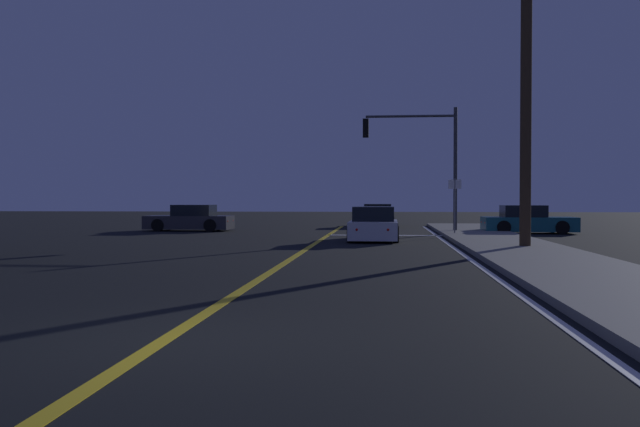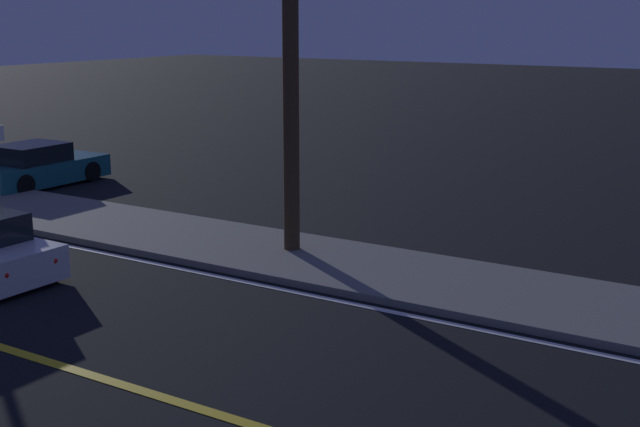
{
  "view_description": "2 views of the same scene",
  "coord_description": "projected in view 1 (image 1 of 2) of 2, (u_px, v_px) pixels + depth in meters",
  "views": [
    {
      "loc": [
        2.54,
        -7.68,
        1.64
      ],
      "look_at": [
        -0.19,
        21.36,
        1.02
      ],
      "focal_mm": 38.72,
      "sensor_mm": 36.0,
      "label": 1
    },
    {
      "loc": [
        -8.16,
        4.47,
        5.24
      ],
      "look_at": [
        1.98,
        10.84,
        2.43
      ],
      "focal_mm": 47.86,
      "sensor_mm": 36.0,
      "label": 2
    }
  ],
  "objects": [
    {
      "name": "ground_plane",
      "position": [
        163.0,
        342.0,
        7.92
      ],
      "size": [
        160.0,
        160.0,
        0.0
      ],
      "primitive_type": "plane",
      "color": "black"
    },
    {
      "name": "sidewalk_right",
      "position": [
        531.0,
        254.0,
        19.66
      ],
      "size": [
        3.2,
        44.73,
        0.15
      ],
      "primitive_type": "cube",
      "color": "slate",
      "rests_on": "ground"
    },
    {
      "name": "lane_line_center",
      "position": [
        298.0,
        254.0,
        20.29
      ],
      "size": [
        0.2,
        42.25,
        0.01
      ],
      "primitive_type": "cube",
      "color": "gold",
      "rests_on": "ground"
    },
    {
      "name": "lane_line_edge_right",
      "position": [
        465.0,
        256.0,
        19.83
      ],
      "size": [
        0.16,
        42.25,
        0.01
      ],
      "primitive_type": "cube",
      "color": "white",
      "rests_on": "ground"
    },
    {
      "name": "stop_bar",
      "position": [
        385.0,
        235.0,
        30.92
      ],
      "size": [
        5.09,
        0.5,
        0.01
      ],
      "primitive_type": "cube",
      "color": "white",
      "rests_on": "ground"
    },
    {
      "name": "car_side_waiting_black",
      "position": [
        378.0,
        217.0,
        41.38
      ],
      "size": [
        1.96,
        4.71,
        1.34
      ],
      "rotation": [
        0.0,
        0.0,
        0.01
      ],
      "color": "black",
      "rests_on": "ground"
    },
    {
      "name": "car_distant_tail_charcoal",
      "position": [
        190.0,
        220.0,
        35.35
      ],
      "size": [
        4.41,
        2.02,
        1.34
      ],
      "rotation": [
        0.0,
        0.0,
        1.56
      ],
      "color": "#2D2D33",
      "rests_on": "ground"
    },
    {
      "name": "car_lead_oncoming_white",
      "position": [
        374.0,
        226.0,
        27.04
      ],
      "size": [
        1.96,
        4.23,
        1.34
      ],
      "rotation": [
        0.0,
        0.0,
        -0.01
      ],
      "color": "silver",
      "rests_on": "ground"
    },
    {
      "name": "car_far_approaching_teal",
      "position": [
        527.0,
        221.0,
        32.77
      ],
      "size": [
        4.34,
        2.04,
        1.34
      ],
      "rotation": [
        0.0,
        0.0,
        -1.56
      ],
      "color": "#195960",
      "rests_on": "ground"
    },
    {
      "name": "traffic_signal_near_right",
      "position": [
        422.0,
        149.0,
        32.96
      ],
      "size": [
        4.5,
        0.28,
        6.0
      ],
      "rotation": [
        0.0,
        0.0,
        3.14
      ],
      "color": "#38383D",
      "rests_on": "ground"
    },
    {
      "name": "utility_pole_right",
      "position": [
        526.0,
        91.0,
        21.81
      ],
      "size": [
        1.95,
        0.35,
        9.8
      ],
      "color": "#42301E",
      "rests_on": "ground"
    },
    {
      "name": "street_sign_corner",
      "position": [
        455.0,
        198.0,
        30.11
      ],
      "size": [
        0.56,
        0.08,
        2.53
      ],
      "color": "slate",
      "rests_on": "ground"
    }
  ]
}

